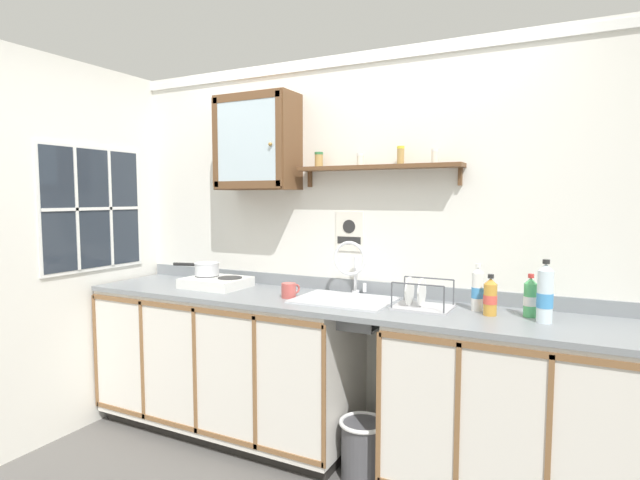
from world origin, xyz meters
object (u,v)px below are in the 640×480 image
sink (345,302)px  saucepan (206,268)px  dish_rack (421,302)px  bottle_water_clear_1 (545,295)px  wall_cabinet (257,143)px  bottle_opaque_white_3 (478,290)px  hot_plate_stove (216,282)px  trash_bin (363,449)px  bottle_juice_amber_0 (490,297)px  mug (289,290)px  bottle_soda_green_2 (530,298)px  warning_sign (349,232)px

sink → saucepan: size_ratio=1.70×
dish_rack → bottle_water_clear_1: bearing=-3.5°
bottle_water_clear_1 → wall_cabinet: 1.94m
saucepan → bottle_opaque_white_3: size_ratio=1.30×
wall_cabinet → hot_plate_stove: bearing=-150.8°
bottle_opaque_white_3 → trash_bin: size_ratio=0.74×
dish_rack → wall_cabinet: wall_cabinet is taller
bottle_juice_amber_0 → mug: 1.14m
sink → trash_bin: (0.19, -0.17, -0.77)m
wall_cabinet → dish_rack: bearing=-6.9°
hot_plate_stove → dish_rack: (1.39, 0.00, 0.00)m
bottle_soda_green_2 → saucepan: bearing=-179.1°
bottle_juice_amber_0 → bottle_water_clear_1: (0.25, -0.04, 0.04)m
bottle_soda_green_2 → bottle_opaque_white_3: bottle_opaque_white_3 is taller
warning_sign → saucepan: bearing=-165.9°
bottle_juice_amber_0 → trash_bin: bearing=-165.0°
bottle_soda_green_2 → mug: bearing=-174.2°
saucepan → mug: (0.71, -0.10, -0.07)m
sink → bottle_juice_amber_0: 0.82m
bottle_water_clear_1 → bottle_soda_green_2: size_ratio=1.40×
bottle_opaque_white_3 → dish_rack: bottle_opaque_white_3 is taller
bottle_water_clear_1 → warning_sign: 1.21m
saucepan → wall_cabinet: wall_cabinet is taller
bottle_soda_green_2 → bottle_opaque_white_3: (-0.26, 0.02, 0.02)m
bottle_water_clear_1 → warning_sign: size_ratio=1.22×
trash_bin → mug: bearing=170.3°
dish_rack → trash_bin: 0.87m
bottle_water_clear_1 → dish_rack: (-0.61, 0.04, -0.10)m
hot_plate_stove → bottle_water_clear_1: bearing=-1.1°
bottle_opaque_white_3 → trash_bin: bearing=-156.2°
dish_rack → wall_cabinet: bearing=173.1°
sink → warning_sign: bearing=108.9°
sink → bottle_water_clear_1: 1.07m
saucepan → wall_cabinet: (0.35, 0.12, 0.84)m
saucepan → sink: bearing=-0.9°
sink → wall_cabinet: 1.19m
wall_cabinet → bottle_opaque_white_3: bearing=-2.6°
bottle_juice_amber_0 → trash_bin: (-0.62, -0.17, -0.87)m
mug → wall_cabinet: bearing=149.3°
saucepan → wall_cabinet: size_ratio=0.53×
dish_rack → warning_sign: warning_sign is taller
bottle_juice_amber_0 → sink: bearing=179.5°
bottle_juice_amber_0 → trash_bin: size_ratio=0.62×
bottle_juice_amber_0 → bottle_opaque_white_3: size_ratio=0.84×
hot_plate_stove → bottle_juice_amber_0: 1.75m
sink → bottle_soda_green_2: size_ratio=2.55×
sink → saucepan: 1.05m
bottle_juice_amber_0 → dish_rack: bearing=179.8°
dish_rack → warning_sign: 0.69m
saucepan → bottle_soda_green_2: size_ratio=1.50×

